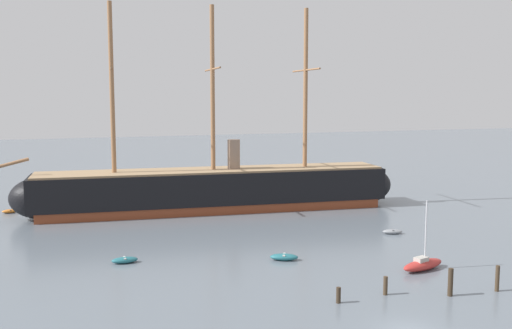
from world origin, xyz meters
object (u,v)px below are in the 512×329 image
Objects in this scene: mooring_piling_nearest at (338,295)px; mooring_piling_midwater at (450,282)px; motorboat_distant_centre at (217,187)px; mooring_piling_left_pair at (497,278)px; dinghy_far_left at (10,211)px; sailboat_foreground_right at (423,264)px; dinghy_near_centre at (284,257)px; tall_ship at (213,189)px; dinghy_mid_right at (393,232)px; motorboat_far_right at (371,188)px; dinghy_mid_left at (125,260)px; mooring_piling_right_pair at (385,286)px.

mooring_piling_midwater is (9.72, -1.50, 0.53)m from mooring_piling_nearest.
mooring_piling_left_pair reaches higher than motorboat_distant_centre.
mooring_piling_nearest is at bearing -59.50° from dinghy_far_left.
sailboat_foreground_right is 13.72m from dinghy_near_centre.
dinghy_near_centre is at bearing -89.21° from tall_ship.
mooring_piling_midwater reaches higher than motorboat_distant_centre.
tall_ship is 42.97m from mooring_piling_midwater.
dinghy_mid_right is 31.13m from motorboat_far_right.
mooring_piling_left_pair is at bearing -32.57° from dinghy_mid_left.
dinghy_mid_left reaches higher than dinghy_far_left.
sailboat_foreground_right is 4.26× the size of mooring_piling_right_pair.
tall_ship is 40.16m from mooring_piling_right_pair.
mooring_piling_right_pair reaches higher than dinghy_far_left.
dinghy_near_centre is 1.97× the size of mooring_piling_right_pair.
motorboat_far_right is at bearing 72.26° from mooring_piling_left_pair.
motorboat_far_right is at bearing 67.43° from mooring_piling_midwater.
tall_ship is 19.50× the size of dinghy_near_centre.
dinghy_mid_right is at bearing 70.75° from mooring_piling_midwater.
mooring_piling_midwater is at bearing -56.83° from dinghy_near_centre.
motorboat_far_right is 27.13m from motorboat_distant_centre.
motorboat_far_right is 3.16× the size of mooring_piling_nearest.
dinghy_mid_right is 1.09× the size of mooring_piling_midwater.
tall_ship is 27.87m from dinghy_mid_left.
dinghy_far_left is at bearing 112.71° from dinghy_mid_left.
mooring_piling_midwater is at bearing -85.41° from motorboat_distant_centre.
mooring_piling_left_pair is at bearing -13.33° from mooring_piling_right_pair.
dinghy_mid_left is at bearing -116.56° from motorboat_distant_centre.
mooring_piling_nearest is (0.09, -40.30, -2.54)m from tall_ship.
dinghy_near_centre is 17.26m from mooring_piling_midwater.
dinghy_mid_right is 0.62× the size of motorboat_far_right.
tall_ship is 27.21m from dinghy_mid_right.
tall_ship reaches higher than mooring_piling_midwater.
motorboat_far_right is at bearing 57.66° from mooring_piling_nearest.
tall_ship is at bearing 56.62° from dinghy_mid_left.
motorboat_far_right is 2.62× the size of mooring_piling_right_pair.
motorboat_far_right reaches higher than dinghy_near_centre.
sailboat_foreground_right is 29.56m from dinghy_mid_left.
dinghy_mid_right is 21.29m from mooring_piling_left_pair.
dinghy_mid_right is 22.49m from mooring_piling_right_pair.
dinghy_mid_right is (32.32, 2.16, -0.03)m from dinghy_mid_left.
mooring_piling_left_pair is at bearing -46.39° from dinghy_near_centre.
dinghy_near_centre is 12.94m from mooring_piling_nearest.
dinghy_mid_right is 22.06m from mooring_piling_midwater.
mooring_piling_midwater is at bearing -112.57° from motorboat_far_right.
motorboat_distant_centre is at bearing 157.88° from motorboat_far_right.
dinghy_far_left is (-12.84, 30.68, -0.04)m from dinghy_mid_left.
dinghy_near_centre is 1.31× the size of mooring_piling_midwater.
dinghy_mid_right is 1.09× the size of dinghy_far_left.
motorboat_distant_centre is (33.14, 9.92, 0.37)m from dinghy_far_left.
sailboat_foreground_right reaches higher than motorboat_distant_centre.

